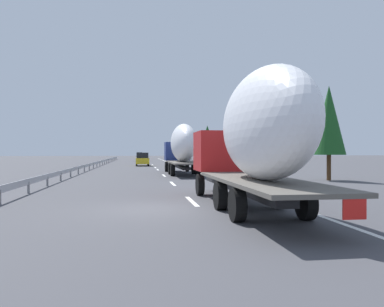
{
  "coord_description": "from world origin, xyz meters",
  "views": [
    {
      "loc": [
        -14.08,
        0.49,
        2.14
      ],
      "look_at": [
        15.92,
        -3.8,
        1.97
      ],
      "focal_mm": 35.57,
      "sensor_mm": 36.0,
      "label": 1
    }
  ],
  "objects": [
    {
      "name": "lane_stripe_5",
      "position": [
        45.99,
        -1.8,
        0.0
      ],
      "size": [
        3.2,
        0.2,
        0.01
      ],
      "primitive_type": "cube",
      "color": "white",
      "rests_on": "ground_plane"
    },
    {
      "name": "edge_line_right",
      "position": [
        45.0,
        -5.5,
        0.0
      ],
      "size": [
        110.0,
        0.2,
        0.01
      ],
      "primitive_type": "cube",
      "color": "white",
      "rests_on": "ground_plane"
    },
    {
      "name": "tree_4",
      "position": [
        84.75,
        -9.52,
        3.76
      ],
      "size": [
        2.99,
        2.99,
        5.72
      ],
      "color": "#472D19",
      "rests_on": "ground_plane"
    },
    {
      "name": "tree_0",
      "position": [
        89.2,
        -13.49,
        4.52
      ],
      "size": [
        2.93,
        2.93,
        7.33
      ],
      "color": "#472D19",
      "rests_on": "ground_plane"
    },
    {
      "name": "lane_stripe_1",
      "position": [
        10.97,
        -1.8,
        0.0
      ],
      "size": [
        3.2,
        0.2,
        0.01
      ],
      "primitive_type": "cube",
      "color": "white",
      "rests_on": "ground_plane"
    },
    {
      "name": "tree_3",
      "position": [
        12.19,
        -13.46,
        4.42
      ],
      "size": [
        2.42,
        2.42,
        7.0
      ],
      "color": "#472D19",
      "rests_on": "ground_plane"
    },
    {
      "name": "tree_2",
      "position": [
        54.25,
        -12.12,
        4.41
      ],
      "size": [
        3.34,
        3.34,
        6.88
      ],
      "color": "#472D19",
      "rests_on": "ground_plane"
    },
    {
      "name": "lane_stripe_0",
      "position": [
        2.0,
        -1.8,
        0.0
      ],
      "size": [
        3.2,
        0.2,
        0.01
      ],
      "primitive_type": "cube",
      "color": "white",
      "rests_on": "ground_plane"
    },
    {
      "name": "truck_lead",
      "position": [
        21.06,
        -3.6,
        2.6
      ],
      "size": [
        13.17,
        2.55,
        4.61
      ],
      "color": "navy",
      "rests_on": "ground_plane"
    },
    {
      "name": "truck_trailing",
      "position": [
        -1.0,
        -3.6,
        2.69
      ],
      "size": [
        12.78,
        2.55,
        4.84
      ],
      "color": "#B21919",
      "rests_on": "ground_plane"
    },
    {
      "name": "lane_stripe_2",
      "position": [
        19.39,
        -1.8,
        0.0
      ],
      "size": [
        3.2,
        0.2,
        0.01
      ],
      "primitive_type": "cube",
      "color": "white",
      "rests_on": "ground_plane"
    },
    {
      "name": "lane_stripe_4",
      "position": [
        35.93,
        -1.8,
        0.0
      ],
      "size": [
        3.2,
        0.2,
        0.01
      ],
      "primitive_type": "cube",
      "color": "white",
      "rests_on": "ground_plane"
    },
    {
      "name": "tree_1",
      "position": [
        76.14,
        -10.8,
        4.75
      ],
      "size": [
        3.63,
        3.63,
        7.59
      ],
      "color": "#472D19",
      "rests_on": "ground_plane"
    },
    {
      "name": "lane_stripe_3",
      "position": [
        30.09,
        -1.8,
        0.0
      ],
      "size": [
        3.2,
        0.2,
        0.01
      ],
      "primitive_type": "cube",
      "color": "white",
      "rests_on": "ground_plane"
    },
    {
      "name": "car_yellow_coupe",
      "position": [
        42.19,
        -0.19,
        0.97
      ],
      "size": [
        4.57,
        1.92,
        1.95
      ],
      "color": "gold",
      "rests_on": "ground_plane"
    },
    {
      "name": "car_silver_hatch",
      "position": [
        93.43,
        0.03,
        0.94
      ],
      "size": [
        4.47,
        1.84,
        1.86
      ],
      "color": "#ADB2B7",
      "rests_on": "ground_plane"
    },
    {
      "name": "road_sign",
      "position": [
        37.05,
        -6.7,
        2.22
      ],
      "size": [
        0.1,
        0.9,
        3.21
      ],
      "color": "gray",
      "rests_on": "ground_plane"
    },
    {
      "name": "lane_stripe_6",
      "position": [
        64.19,
        -1.8,
        0.0
      ],
      "size": [
        3.2,
        0.2,
        0.01
      ],
      "primitive_type": "cube",
      "color": "white",
      "rests_on": "ground_plane"
    },
    {
      "name": "ground_plane",
      "position": [
        40.0,
        0.0,
        0.0
      ],
      "size": [
        260.0,
        260.0,
        0.0
      ],
      "primitive_type": "plane",
      "color": "#424247"
    },
    {
      "name": "car_blue_sedan",
      "position": [
        65.8,
        -0.21,
        0.9
      ],
      "size": [
        4.31,
        1.88,
        1.77
      ],
      "color": "#28479E",
      "rests_on": "ground_plane"
    },
    {
      "name": "guardrail_median",
      "position": [
        43.0,
        6.0,
        0.58
      ],
      "size": [
        94.0,
        0.1,
        0.76
      ],
      "color": "#9EA0A5",
      "rests_on": "ground_plane"
    }
  ]
}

